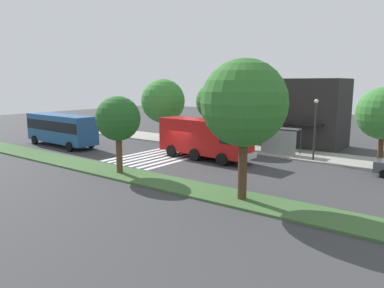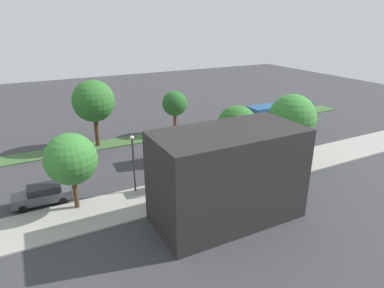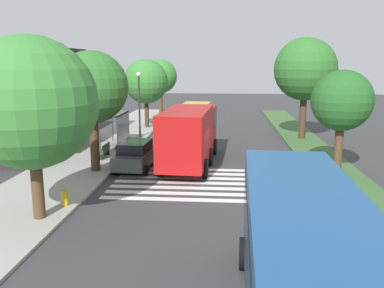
{
  "view_description": "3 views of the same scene",
  "coord_description": "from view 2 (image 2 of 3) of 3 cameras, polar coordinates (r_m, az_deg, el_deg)",
  "views": [
    {
      "loc": [
        20.55,
        -25.38,
        6.87
      ],
      "look_at": [
        0.05,
        1.87,
        1.12
      ],
      "focal_mm": 33.85,
      "sensor_mm": 36.0,
      "label": 1
    },
    {
      "loc": [
        18.31,
        32.85,
        15.06
      ],
      "look_at": [
        1.38,
        0.58,
        1.28
      ],
      "focal_mm": 31.37,
      "sensor_mm": 36.0,
      "label": 2
    },
    {
      "loc": [
        -22.68,
        -0.7,
        6.34
      ],
      "look_at": [
        -0.39,
        1.05,
        1.76
      ],
      "focal_mm": 37.66,
      "sensor_mm": 36.0,
      "label": 3
    }
  ],
  "objects": [
    {
      "name": "ground_plane",
      "position": [
        40.51,
        1.35,
        -1.11
      ],
      "size": [
        120.0,
        120.0,
        0.0
      ],
      "primitive_type": "plane",
      "color": "#38383A"
    },
    {
      "name": "sidewalk",
      "position": [
        34.17,
        8.06,
        -5.53
      ],
      "size": [
        60.0,
        5.06,
        0.14
      ],
      "primitive_type": "cube",
      "color": "#9E9B93",
      "rests_on": "ground_plane"
    },
    {
      "name": "median_strip",
      "position": [
        46.49,
        -2.93,
        1.88
      ],
      "size": [
        60.0,
        3.0,
        0.14
      ],
      "primitive_type": "cube",
      "color": "#3D6033",
      "rests_on": "ground_plane"
    },
    {
      "name": "crosswalk",
      "position": [
        41.51,
        3.91,
        -0.6
      ],
      "size": [
        5.85,
        10.21,
        0.01
      ],
      "color": "silver",
      "rests_on": "ground_plane"
    },
    {
      "name": "fire_truck",
      "position": [
        37.76,
        -0.47,
        0.55
      ],
      "size": [
        9.47,
        3.25,
        3.61
      ],
      "rotation": [
        0.0,
        0.0,
        -0.06
      ],
      "color": "#B71414",
      "rests_on": "ground_plane"
    },
    {
      "name": "parked_car_west",
      "position": [
        36.41,
        4.17,
        -2.25
      ],
      "size": [
        4.43,
        2.22,
        1.73
      ],
      "rotation": [
        0.0,
        0.0,
        -0.06
      ],
      "color": "#474C51",
      "rests_on": "ground_plane"
    },
    {
      "name": "parked_car_mid",
      "position": [
        31.73,
        -24.07,
        -7.82
      ],
      "size": [
        4.82,
        2.23,
        1.67
      ],
      "rotation": [
        0.0,
        0.0,
        -0.04
      ],
      "color": "#474C51",
      "rests_on": "ground_plane"
    },
    {
      "name": "transit_bus",
      "position": [
        50.05,
        14.75,
        4.97
      ],
      "size": [
        10.11,
        3.15,
        3.47
      ],
      "rotation": [
        0.0,
        0.0,
        3.1
      ],
      "color": "navy",
      "rests_on": "ground_plane"
    },
    {
      "name": "bus_stop_shelter",
      "position": [
        31.17,
        -3.03,
        -4.32
      ],
      "size": [
        3.5,
        1.4,
        2.46
      ],
      "color": "#4C4C51",
      "rests_on": "sidewalk"
    },
    {
      "name": "bench_near_shelter",
      "position": [
        33.41,
        3.28,
        -4.98
      ],
      "size": [
        1.6,
        0.5,
        0.9
      ],
      "color": "#2D472D",
      "rests_on": "sidewalk"
    },
    {
      "name": "street_lamp",
      "position": [
        30.14,
        -9.94,
        -2.45
      ],
      "size": [
        0.36,
        0.36,
        5.37
      ],
      "color": "#2D2D30",
      "rests_on": "sidewalk"
    },
    {
      "name": "storefront_building",
      "position": [
        25.99,
        6.09,
        -5.41
      ],
      "size": [
        11.44,
        6.52,
        7.35
      ],
      "color": "#282626",
      "rests_on": "ground_plane"
    },
    {
      "name": "sidewalk_tree_far_west",
      "position": [
        38.38,
        16.65,
        4.3
      ],
      "size": [
        5.15,
        5.15,
        7.23
      ],
      "color": "#513823",
      "rests_on": "sidewalk"
    },
    {
      "name": "sidewalk_tree_west",
      "position": [
        33.8,
        7.66,
        3.04
      ],
      "size": [
        4.08,
        4.08,
        6.85
      ],
      "color": "#47301E",
      "rests_on": "sidewalk"
    },
    {
      "name": "sidewalk_tree_east",
      "position": [
        28.38,
        -19.9,
        -2.46
      ],
      "size": [
        4.19,
        4.19,
        6.46
      ],
      "color": "#47301E",
      "rests_on": "sidewalk"
    },
    {
      "name": "median_tree_far_west",
      "position": [
        45.35,
        -2.95,
        6.86
      ],
      "size": [
        3.35,
        3.35,
        5.8
      ],
      "color": "#513823",
      "rests_on": "median_strip"
    },
    {
      "name": "median_tree_west",
      "position": [
        41.82,
        -16.39,
        6.99
      ],
      "size": [
        5.0,
        5.0,
        8.13
      ],
      "color": "#47301E",
      "rests_on": "median_strip"
    },
    {
      "name": "fire_hydrant",
      "position": [
        39.17,
        14.01,
        -1.77
      ],
      "size": [
        0.28,
        0.28,
        0.7
      ],
      "primitive_type": "cylinder",
      "color": "gold",
      "rests_on": "sidewalk"
    }
  ]
}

